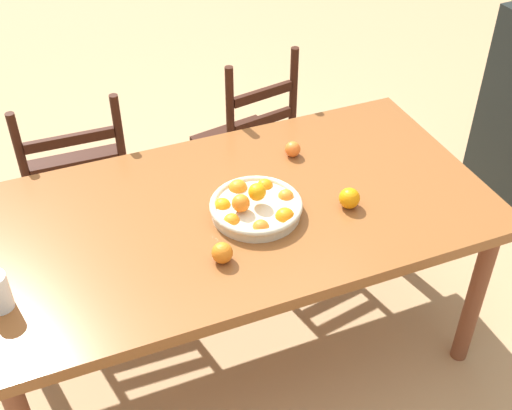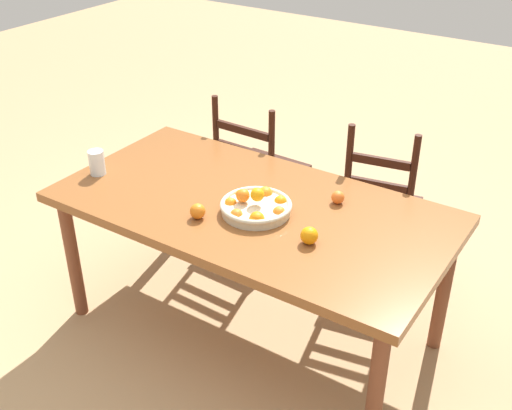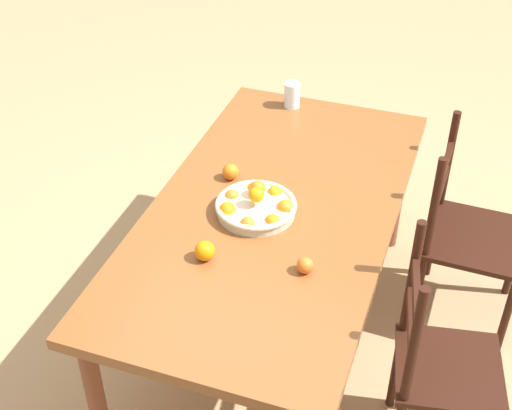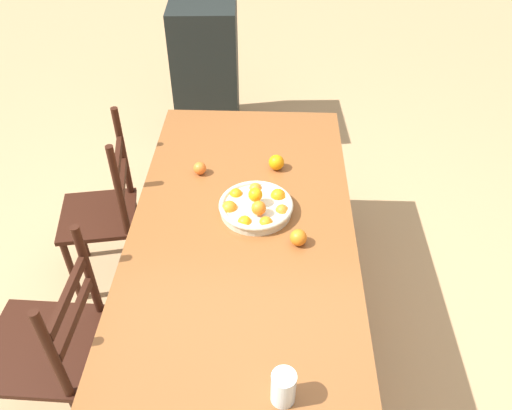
{
  "view_description": "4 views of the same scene",
  "coord_description": "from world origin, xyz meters",
  "px_view_note": "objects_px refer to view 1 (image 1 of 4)",
  "views": [
    {
      "loc": [
        -0.63,
        -1.75,
        2.26
      ],
      "look_at": [
        0.06,
        -0.06,
        0.79
      ],
      "focal_mm": 47.07,
      "sensor_mm": 36.0,
      "label": 1
    },
    {
      "loc": [
        1.41,
        -2.11,
        2.23
      ],
      "look_at": [
        0.06,
        -0.06,
        0.79
      ],
      "focal_mm": 44.35,
      "sensor_mm": 36.0,
      "label": 2
    },
    {
      "loc": [
        2.19,
        0.69,
        2.5
      ],
      "look_at": [
        0.06,
        -0.06,
        0.79
      ],
      "focal_mm": 50.08,
      "sensor_mm": 36.0,
      "label": 3
    },
    {
      "loc": [
        -1.65,
        -0.12,
        2.27
      ],
      "look_at": [
        0.06,
        -0.06,
        0.79
      ],
      "focal_mm": 36.3,
      "sensor_mm": 36.0,
      "label": 4
    }
  ],
  "objects_px": {
    "dining_table": "(234,224)",
    "chair_by_cabinet": "(248,149)",
    "orange_loose_2": "(349,198)",
    "orange_loose_1": "(222,253)",
    "chair_near_window": "(78,186)",
    "orange_loose_0": "(293,149)",
    "fruit_bowl": "(256,207)"
  },
  "relations": [
    {
      "from": "dining_table",
      "to": "chair_by_cabinet",
      "type": "distance_m",
      "value": 0.86
    },
    {
      "from": "orange_loose_2",
      "to": "orange_loose_1",
      "type": "bearing_deg",
      "value": -169.58
    },
    {
      "from": "dining_table",
      "to": "chair_by_cabinet",
      "type": "relative_size",
      "value": 1.88
    },
    {
      "from": "chair_near_window",
      "to": "orange_loose_1",
      "type": "bearing_deg",
      "value": 109.97
    },
    {
      "from": "chair_by_cabinet",
      "to": "dining_table",
      "type": "bearing_deg",
      "value": 54.81
    },
    {
      "from": "dining_table",
      "to": "orange_loose_2",
      "type": "xyz_separation_m",
      "value": [
        0.38,
        -0.14,
        0.11
      ]
    },
    {
      "from": "chair_near_window",
      "to": "orange_loose_0",
      "type": "distance_m",
      "value": 1.02
    },
    {
      "from": "chair_by_cabinet",
      "to": "orange_loose_0",
      "type": "xyz_separation_m",
      "value": [
        -0.02,
        -0.52,
        0.33
      ]
    },
    {
      "from": "dining_table",
      "to": "chair_by_cabinet",
      "type": "bearing_deg",
      "value": 65.06
    },
    {
      "from": "chair_near_window",
      "to": "orange_loose_2",
      "type": "distance_m",
      "value": 1.29
    },
    {
      "from": "dining_table",
      "to": "chair_near_window",
      "type": "bearing_deg",
      "value": 121.06
    },
    {
      "from": "orange_loose_1",
      "to": "orange_loose_2",
      "type": "bearing_deg",
      "value": 10.42
    },
    {
      "from": "chair_near_window",
      "to": "fruit_bowl",
      "type": "xyz_separation_m",
      "value": [
        0.52,
        -0.83,
        0.34
      ]
    },
    {
      "from": "chair_near_window",
      "to": "chair_by_cabinet",
      "type": "xyz_separation_m",
      "value": [
        0.81,
        -0.02,
        0.01
      ]
    },
    {
      "from": "orange_loose_2",
      "to": "fruit_bowl",
      "type": "bearing_deg",
      "value": 164.98
    },
    {
      "from": "chair_near_window",
      "to": "orange_loose_2",
      "type": "height_order",
      "value": "chair_near_window"
    },
    {
      "from": "orange_loose_1",
      "to": "fruit_bowl",
      "type": "bearing_deg",
      "value": 43.64
    },
    {
      "from": "fruit_bowl",
      "to": "chair_by_cabinet",
      "type": "bearing_deg",
      "value": 70.32
    },
    {
      "from": "fruit_bowl",
      "to": "dining_table",
      "type": "bearing_deg",
      "value": 137.44
    },
    {
      "from": "fruit_bowl",
      "to": "orange_loose_2",
      "type": "xyz_separation_m",
      "value": [
        0.32,
        -0.09,
        0.0
      ]
    },
    {
      "from": "chair_near_window",
      "to": "chair_by_cabinet",
      "type": "distance_m",
      "value": 0.81
    },
    {
      "from": "dining_table",
      "to": "fruit_bowl",
      "type": "bearing_deg",
      "value": -42.56
    },
    {
      "from": "dining_table",
      "to": "chair_near_window",
      "type": "distance_m",
      "value": 0.93
    },
    {
      "from": "chair_by_cabinet",
      "to": "orange_loose_1",
      "type": "distance_m",
      "value": 1.14
    },
    {
      "from": "fruit_bowl",
      "to": "orange_loose_2",
      "type": "distance_m",
      "value": 0.34
    },
    {
      "from": "fruit_bowl",
      "to": "orange_loose_1",
      "type": "xyz_separation_m",
      "value": [
        -0.19,
        -0.18,
        0.0
      ]
    },
    {
      "from": "chair_near_window",
      "to": "fruit_bowl",
      "type": "distance_m",
      "value": 1.03
    },
    {
      "from": "chair_by_cabinet",
      "to": "fruit_bowl",
      "type": "xyz_separation_m",
      "value": [
        -0.29,
        -0.8,
        0.33
      ]
    },
    {
      "from": "dining_table",
      "to": "orange_loose_2",
      "type": "relative_size",
      "value": 24.45
    },
    {
      "from": "orange_loose_0",
      "to": "chair_near_window",
      "type": "bearing_deg",
      "value": 145.58
    },
    {
      "from": "orange_loose_1",
      "to": "orange_loose_2",
      "type": "distance_m",
      "value": 0.52
    },
    {
      "from": "chair_by_cabinet",
      "to": "chair_near_window",
      "type": "bearing_deg",
      "value": -11.77
    }
  ]
}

